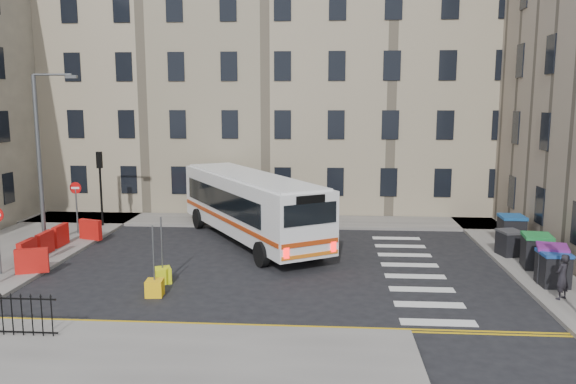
# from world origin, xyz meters

# --- Properties ---
(ground) EXTENTS (120.00, 120.00, 0.00)m
(ground) POSITION_xyz_m (0.00, 0.00, 0.00)
(ground) COLOR black
(ground) RESTS_ON ground
(pavement_north) EXTENTS (36.00, 3.20, 0.15)m
(pavement_north) POSITION_xyz_m (-6.00, 8.60, 0.07)
(pavement_north) COLOR slate
(pavement_north) RESTS_ON ground
(pavement_east) EXTENTS (2.40, 26.00, 0.15)m
(pavement_east) POSITION_xyz_m (9.00, 4.00, 0.07)
(pavement_east) COLOR slate
(pavement_east) RESTS_ON ground
(pavement_west) EXTENTS (6.00, 22.00, 0.15)m
(pavement_west) POSITION_xyz_m (-14.00, 1.00, 0.07)
(pavement_west) COLOR slate
(pavement_west) RESTS_ON ground
(pavement_sw) EXTENTS (20.00, 6.00, 0.15)m
(pavement_sw) POSITION_xyz_m (-7.00, -10.00, 0.07)
(pavement_sw) COLOR slate
(pavement_sw) RESTS_ON ground
(terrace_north) EXTENTS (38.30, 10.80, 17.20)m
(terrace_north) POSITION_xyz_m (-7.00, 15.50, 8.62)
(terrace_north) COLOR tan
(terrace_north) RESTS_ON ground
(traffic_light_nw) EXTENTS (0.28, 0.22, 4.10)m
(traffic_light_nw) POSITION_xyz_m (-12.00, 6.50, 2.87)
(traffic_light_nw) COLOR black
(traffic_light_nw) RESTS_ON pavement_west
(streetlamp) EXTENTS (0.50, 0.22, 8.14)m
(streetlamp) POSITION_xyz_m (-13.00, 2.00, 4.34)
(streetlamp) COLOR #595B5E
(streetlamp) RESTS_ON pavement_west
(no_entry_north) EXTENTS (0.60, 0.08, 3.00)m
(no_entry_north) POSITION_xyz_m (-12.50, 4.50, 2.08)
(no_entry_north) COLOR #595B5E
(no_entry_north) RESTS_ON pavement_west
(roadworks_barriers) EXTENTS (1.66, 6.26, 1.00)m
(roadworks_barriers) POSITION_xyz_m (-11.84, 0.50, 0.65)
(roadworks_barriers) COLOR red
(roadworks_barriers) RESTS_ON pavement_west
(bus) EXTENTS (8.66, 11.72, 3.29)m
(bus) POSITION_xyz_m (-3.39, 4.06, 1.90)
(bus) COLOR silver
(bus) RESTS_ON ground
(wheelie_bin_a) EXTENTS (1.02, 1.17, 1.29)m
(wheelie_bin_a) POSITION_xyz_m (8.86, -2.38, 0.80)
(wheelie_bin_a) COLOR black
(wheelie_bin_a) RESTS_ON pavement_east
(wheelie_bin_b) EXTENTS (1.39, 1.50, 1.38)m
(wheelie_bin_b) POSITION_xyz_m (9.00, -1.85, 0.85)
(wheelie_bin_b) COLOR black
(wheelie_bin_b) RESTS_ON pavement_east
(wheelie_bin_c) EXTENTS (1.26, 1.40, 1.39)m
(wheelie_bin_c) POSITION_xyz_m (9.07, -0.09, 0.85)
(wheelie_bin_c) COLOR black
(wheelie_bin_c) RESTS_ON pavement_east
(wheelie_bin_d) EXTENTS (1.10, 1.20, 1.13)m
(wheelie_bin_d) POSITION_xyz_m (8.58, 1.80, 0.72)
(wheelie_bin_d) COLOR black
(wheelie_bin_d) RESTS_ON pavement_east
(wheelie_bin_e) EXTENTS (1.14, 1.30, 1.41)m
(wheelie_bin_e) POSITION_xyz_m (9.28, 3.75, 0.86)
(wheelie_bin_e) COLOR black
(wheelie_bin_e) RESTS_ON pavement_east
(pedestrian) EXTENTS (0.70, 0.65, 1.60)m
(pedestrian) POSITION_xyz_m (8.58, -3.92, 0.95)
(pedestrian) COLOR black
(pedestrian) RESTS_ON pavement_east
(bollard_yellow) EXTENTS (0.65, 0.65, 0.60)m
(bollard_yellow) POSITION_xyz_m (-5.72, -4.19, 0.30)
(bollard_yellow) COLOR yellow
(bollard_yellow) RESTS_ON ground
(bollard_chevron) EXTENTS (0.79, 0.79, 0.60)m
(bollard_chevron) POSITION_xyz_m (-5.86, -2.70, 0.30)
(bollard_chevron) COLOR #DFE80D
(bollard_chevron) RESTS_ON ground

